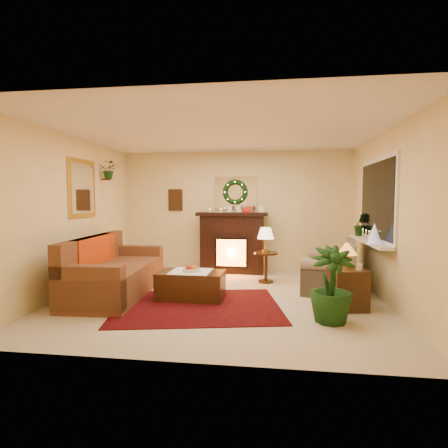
# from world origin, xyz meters

# --- Properties ---
(floor) EXTENTS (5.00, 5.00, 0.00)m
(floor) POSITION_xyz_m (0.00, 0.00, 0.00)
(floor) COLOR beige
(floor) RESTS_ON ground
(ceiling) EXTENTS (5.00, 5.00, 0.00)m
(ceiling) POSITION_xyz_m (0.00, 0.00, 2.60)
(ceiling) COLOR white
(ceiling) RESTS_ON ground
(wall_back) EXTENTS (5.00, 5.00, 0.00)m
(wall_back) POSITION_xyz_m (0.00, 2.25, 1.30)
(wall_back) COLOR #EFD88C
(wall_back) RESTS_ON ground
(wall_front) EXTENTS (5.00, 5.00, 0.00)m
(wall_front) POSITION_xyz_m (0.00, -2.25, 1.30)
(wall_front) COLOR #EFD88C
(wall_front) RESTS_ON ground
(wall_left) EXTENTS (4.50, 4.50, 0.00)m
(wall_left) POSITION_xyz_m (-2.50, 0.00, 1.30)
(wall_left) COLOR #EFD88C
(wall_left) RESTS_ON ground
(wall_right) EXTENTS (4.50, 4.50, 0.00)m
(wall_right) POSITION_xyz_m (2.50, 0.00, 1.30)
(wall_right) COLOR #EFD88C
(wall_right) RESTS_ON ground
(area_rug) EXTENTS (2.64, 2.18, 0.01)m
(area_rug) POSITION_xyz_m (-0.27, -0.51, 0.01)
(area_rug) COLOR maroon
(area_rug) RESTS_ON floor
(sofa) EXTENTS (1.10, 2.27, 0.96)m
(sofa) POSITION_xyz_m (-1.72, -0.05, 0.43)
(sofa) COLOR brown
(sofa) RESTS_ON floor
(red_throw) EXTENTS (0.81, 1.32, 0.02)m
(red_throw) POSITION_xyz_m (-1.81, 0.14, 0.46)
(red_throw) COLOR #E33040
(red_throw) RESTS_ON sofa
(fireplace) EXTENTS (1.34, 0.47, 1.22)m
(fireplace) POSITION_xyz_m (-0.03, 1.95, 0.55)
(fireplace) COLOR black
(fireplace) RESTS_ON floor
(poinsettia) EXTENTS (0.24, 0.24, 0.24)m
(poinsettia) POSITION_xyz_m (0.30, 1.96, 1.30)
(poinsettia) COLOR red
(poinsettia) RESTS_ON fireplace
(mantel_candle_a) EXTENTS (0.06, 0.06, 0.19)m
(mantel_candle_a) POSITION_xyz_m (-0.51, 1.94, 1.26)
(mantel_candle_a) COLOR white
(mantel_candle_a) RESTS_ON fireplace
(mantel_candle_b) EXTENTS (0.06, 0.06, 0.17)m
(mantel_candle_b) POSITION_xyz_m (-0.28, 1.91, 1.26)
(mantel_candle_b) COLOR #F6E7C3
(mantel_candle_b) RESTS_ON fireplace
(mantel_mirror) EXTENTS (0.92, 0.02, 0.72)m
(mantel_mirror) POSITION_xyz_m (0.00, 2.23, 1.70)
(mantel_mirror) COLOR white
(mantel_mirror) RESTS_ON wall_back
(wreath) EXTENTS (0.55, 0.11, 0.55)m
(wreath) POSITION_xyz_m (0.00, 2.19, 1.72)
(wreath) COLOR #194719
(wreath) RESTS_ON wall_back
(wall_art) EXTENTS (0.32, 0.03, 0.48)m
(wall_art) POSITION_xyz_m (-1.35, 2.23, 1.55)
(wall_art) COLOR #381E11
(wall_art) RESTS_ON wall_back
(gold_mirror) EXTENTS (0.03, 0.84, 1.00)m
(gold_mirror) POSITION_xyz_m (-2.48, 0.30, 1.75)
(gold_mirror) COLOR gold
(gold_mirror) RESTS_ON wall_left
(hanging_plant) EXTENTS (0.33, 0.28, 0.36)m
(hanging_plant) POSITION_xyz_m (-2.34, 1.05, 1.97)
(hanging_plant) COLOR #194719
(hanging_plant) RESTS_ON wall_left
(loveseat) EXTENTS (1.13, 1.59, 0.84)m
(loveseat) POSITION_xyz_m (1.81, 0.82, 0.42)
(loveseat) COLOR gray
(loveseat) RESTS_ON floor
(window_frame) EXTENTS (0.03, 1.86, 1.36)m
(window_frame) POSITION_xyz_m (2.48, 0.55, 1.55)
(window_frame) COLOR white
(window_frame) RESTS_ON wall_right
(window_glass) EXTENTS (0.02, 1.70, 1.22)m
(window_glass) POSITION_xyz_m (2.47, 0.55, 1.55)
(window_glass) COLOR black
(window_glass) RESTS_ON wall_right
(window_sill) EXTENTS (0.22, 1.86, 0.04)m
(window_sill) POSITION_xyz_m (2.38, 0.55, 0.87)
(window_sill) COLOR white
(window_sill) RESTS_ON wall_right
(mini_tree) EXTENTS (0.22, 0.22, 0.32)m
(mini_tree) POSITION_xyz_m (2.34, 0.14, 1.04)
(mini_tree) COLOR silver
(mini_tree) RESTS_ON window_sill
(sill_plant) EXTENTS (0.30, 0.24, 0.55)m
(sill_plant) POSITION_xyz_m (2.41, 1.25, 1.08)
(sill_plant) COLOR #245B1F
(sill_plant) RESTS_ON window_sill
(side_table_round) EXTENTS (0.54, 0.54, 0.57)m
(side_table_round) POSITION_xyz_m (0.69, 1.13, 0.33)
(side_table_round) COLOR #422D18
(side_table_round) RESTS_ON floor
(lamp_cream) EXTENTS (0.31, 0.31, 0.48)m
(lamp_cream) POSITION_xyz_m (0.68, 1.11, 0.88)
(lamp_cream) COLOR #FFEA9E
(lamp_cream) RESTS_ON side_table_round
(end_table_square) EXTENTS (0.53, 0.53, 0.57)m
(end_table_square) POSITION_xyz_m (1.87, -0.32, 0.27)
(end_table_square) COLOR black
(end_table_square) RESTS_ON floor
(lamp_tiffany) EXTENTS (0.29, 0.29, 0.42)m
(lamp_tiffany) POSITION_xyz_m (1.85, -0.31, 0.74)
(lamp_tiffany) COLOR #FFAF39
(lamp_tiffany) RESTS_ON end_table_square
(coffee_table) EXTENTS (1.04, 0.59, 0.43)m
(coffee_table) POSITION_xyz_m (-0.46, -0.14, 0.21)
(coffee_table) COLOR #442715
(coffee_table) RESTS_ON floor
(fruit_bowl) EXTENTS (0.28, 0.28, 0.06)m
(fruit_bowl) POSITION_xyz_m (-0.45, -0.15, 0.45)
(fruit_bowl) COLOR beige
(fruit_bowl) RESTS_ON coffee_table
(floor_palm) EXTENTS (1.84, 1.84, 2.89)m
(floor_palm) POSITION_xyz_m (1.54, -0.93, 0.45)
(floor_palm) COLOR #16491B
(floor_palm) RESTS_ON floor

